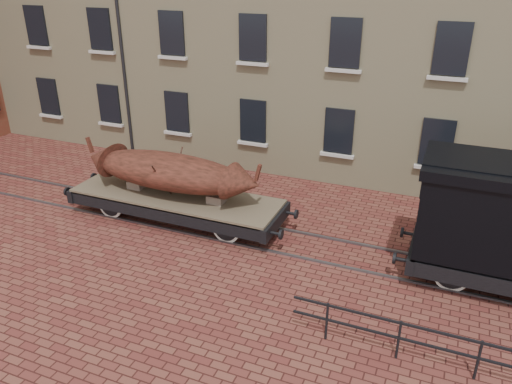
% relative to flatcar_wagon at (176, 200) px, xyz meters
% --- Properties ---
extents(ground, '(90.00, 90.00, 0.00)m').
position_rel_flatcar_wagon_xyz_m(ground, '(3.20, -0.00, -0.75)').
color(ground, '#58231F').
extents(rail_track, '(30.00, 1.52, 0.06)m').
position_rel_flatcar_wagon_xyz_m(rail_track, '(3.20, -0.00, -0.72)').
color(rail_track, '#59595E').
rests_on(rail_track, ground).
extents(flatcar_wagon, '(8.02, 2.18, 1.21)m').
position_rel_flatcar_wagon_xyz_m(flatcar_wagon, '(0.00, 0.00, 0.00)').
color(flatcar_wagon, brown).
rests_on(flatcar_wagon, ground).
extents(iron_boat, '(6.55, 1.91, 1.57)m').
position_rel_flatcar_wagon_xyz_m(iron_boat, '(-0.19, -0.00, 1.00)').
color(iron_boat, maroon).
rests_on(iron_boat, flatcar_wagon).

